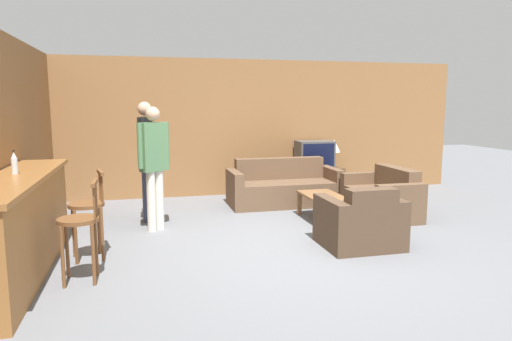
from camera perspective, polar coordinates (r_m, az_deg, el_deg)
name	(u,v)px	position (r m, az deg, el deg)	size (l,w,h in m)	color
ground_plane	(288,249)	(5.65, 4.08, -9.78)	(24.00, 24.00, 0.00)	slate
wall_back	(231,128)	(8.85, -3.09, 5.36)	(9.40, 0.08, 2.60)	olive
wall_left	(15,140)	(6.59, -27.89, 3.41)	(0.08, 8.57, 2.60)	olive
bar_counter	(20,226)	(5.27, -27.37, -6.13)	(0.55, 2.85, 1.04)	brown
bar_chair_near	(80,227)	(4.83, -21.13, -6.63)	(0.40, 0.40, 1.01)	brown
bar_chair_mid	(88,211)	(5.50, -20.27, -4.79)	(0.47, 0.47, 1.01)	brown
couch_far	(283,188)	(8.04, 3.46, -2.19)	(1.93, 0.84, 0.79)	brown
armchair_near	(361,224)	(5.79, 12.94, -6.50)	(0.92, 0.79, 0.78)	#4C3828
loveseat_right	(382,198)	(7.47, 15.52, -3.31)	(0.77, 1.34, 0.76)	brown
coffee_table	(323,199)	(6.99, 8.38, -3.53)	(0.54, 0.92, 0.39)	brown
tv_unit	(314,181)	(9.09, 7.27, -1.25)	(1.11, 0.51, 0.51)	#513823
tv	(315,154)	(9.02, 7.33, 2.01)	(0.70, 0.45, 0.53)	#4C4C4C
bottle	(14,163)	(5.31, -27.96, 0.81)	(0.06, 0.06, 0.25)	silver
table_lamp	(334,147)	(9.16, 9.74, 2.92)	(0.25, 0.25, 0.55)	brown
person_by_window	(146,154)	(6.94, -13.59, 2.07)	(0.22, 0.51, 1.79)	#384260
person_by_counter	(154,160)	(6.41, -12.62, 1.24)	(0.43, 0.34, 1.72)	silver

